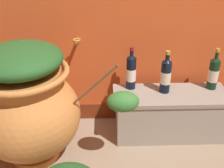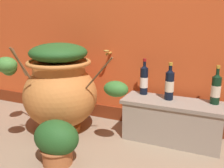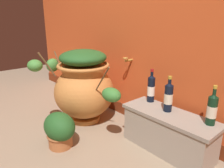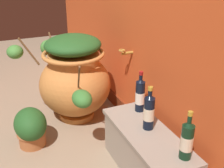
{
  "view_description": "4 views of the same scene",
  "coord_description": "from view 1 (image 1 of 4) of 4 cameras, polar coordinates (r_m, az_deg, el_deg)",
  "views": [
    {
      "loc": [
        0.08,
        -0.85,
        1.38
      ],
      "look_at": [
        0.14,
        0.77,
        0.5
      ],
      "focal_mm": 45.42,
      "sensor_mm": 36.0,
      "label": 1
    },
    {
      "loc": [
        0.9,
        -1.1,
        1.01
      ],
      "look_at": [
        0.05,
        0.79,
        0.46
      ],
      "focal_mm": 40.08,
      "sensor_mm": 36.0,
      "label": 2
    },
    {
      "loc": [
        1.48,
        -0.58,
        1.13
      ],
      "look_at": [
        -0.02,
        0.74,
        0.5
      ],
      "focal_mm": 34.3,
      "sensor_mm": 36.0,
      "label": 3
    },
    {
      "loc": [
        1.91,
        0.03,
        1.43
      ],
      "look_at": [
        -0.02,
        0.87,
        0.46
      ],
      "focal_mm": 45.08,
      "sensor_mm": 36.0,
      "label": 4
    }
  ],
  "objects": [
    {
      "name": "terracotta_urn",
      "position": [
        1.86,
        -16.65,
        -4.09
      ],
      "size": [
        1.2,
        0.88,
        0.81
      ],
      "color": "#CC7F3D",
      "rests_on": "ground_plane"
    },
    {
      "name": "wine_bottle_left",
      "position": [
        2.16,
        19.78,
        2.22
      ],
      "size": [
        0.07,
        0.07,
        0.31
      ],
      "color": "black",
      "rests_on": "stone_ledge"
    },
    {
      "name": "stone_ledge",
      "position": [
        2.15,
        11.43,
        -5.59
      ],
      "size": [
        0.83,
        0.31,
        0.35
      ],
      "color": "#9E9384",
      "rests_on": "ground_plane"
    },
    {
      "name": "wine_bottle_right",
      "position": [
        2.02,
        10.78,
        1.88
      ],
      "size": [
        0.07,
        0.07,
        0.31
      ],
      "color": "black",
      "rests_on": "stone_ledge"
    },
    {
      "name": "wine_bottle_middle",
      "position": [
        2.04,
        3.87,
        2.62
      ],
      "size": [
        0.07,
        0.07,
        0.32
      ],
      "color": "black",
      "rests_on": "stone_ledge"
    }
  ]
}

